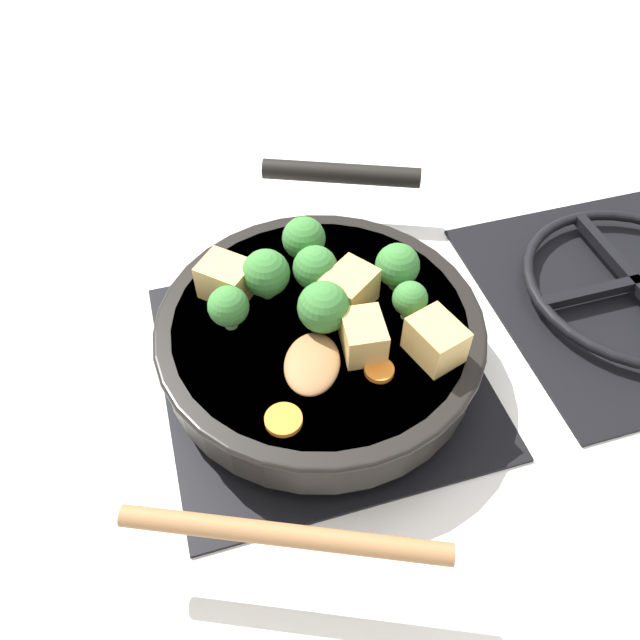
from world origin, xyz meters
TOP-DOWN VIEW (x-y plane):
  - ground_plane at (0.00, 0.00)m, footprint 2.40×2.40m
  - front_burner_grate at (0.00, 0.00)m, footprint 0.31×0.31m
  - rear_burner_grate at (0.00, 0.36)m, footprint 0.31×0.31m
  - skillet_pan at (-0.00, 0.00)m, footprint 0.43×0.34m
  - wooden_spoon at (0.13, -0.06)m, footprint 0.23×0.22m
  - tofu_cube_center_large at (0.04, 0.03)m, footprint 0.05×0.04m
  - tofu_cube_near_handle at (-0.01, 0.03)m, footprint 0.06×0.06m
  - tofu_cube_east_chunk at (-0.06, -0.07)m, footprint 0.06×0.06m
  - tofu_cube_west_chunk at (0.07, 0.08)m, footprint 0.06×0.05m
  - broccoli_floret_near_spoon at (-0.04, -0.04)m, footprint 0.05×0.05m
  - broccoli_floret_center_top at (-0.04, 0.01)m, footprint 0.04×0.04m
  - broccoli_floret_east_rim at (-0.08, 0.01)m, footprint 0.04×0.04m
  - broccoli_floret_west_rim at (0.02, 0.08)m, footprint 0.03×0.03m
  - broccoli_floret_north_edge at (-0.02, -0.08)m, footprint 0.04×0.04m
  - broccoli_floret_south_cluster at (-0.02, 0.08)m, footprint 0.04×0.04m
  - broccoli_floret_mid_floret at (0.01, 0.00)m, footprint 0.05×0.05m
  - carrot_slice_orange_thin at (0.07, 0.03)m, footprint 0.03×0.03m
  - carrot_slice_near_center at (0.10, -0.06)m, footprint 0.03×0.03m

SIDE VIEW (x-z plane):
  - ground_plane at x=0.00m, z-range 0.00..0.00m
  - front_burner_grate at x=0.00m, z-range 0.00..0.03m
  - rear_burner_grate at x=0.00m, z-range 0.00..0.03m
  - skillet_pan at x=0.00m, z-range 0.03..0.08m
  - carrot_slice_orange_thin at x=0.07m, z-range 0.07..0.08m
  - carrot_slice_near_center at x=0.10m, z-range 0.07..0.08m
  - wooden_spoon at x=0.13m, z-range 0.07..0.09m
  - tofu_cube_center_large at x=0.04m, z-range 0.07..0.11m
  - tofu_cube_west_chunk at x=0.07m, z-range 0.07..0.11m
  - tofu_cube_east_chunk at x=-0.06m, z-range 0.07..0.11m
  - tofu_cube_near_handle at x=-0.01m, z-range 0.07..0.11m
  - broccoli_floret_west_rim at x=0.02m, z-range 0.08..0.12m
  - broccoli_floret_north_edge at x=-0.02m, z-range 0.08..0.12m
  - broccoli_floret_south_cluster at x=-0.02m, z-range 0.08..0.13m
  - broccoli_floret_center_top at x=-0.04m, z-range 0.08..0.13m
  - broccoli_floret_east_rim at x=-0.08m, z-range 0.08..0.13m
  - broccoli_floret_near_spoon at x=-0.04m, z-range 0.08..0.13m
  - broccoli_floret_mid_floret at x=0.01m, z-range 0.08..0.13m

